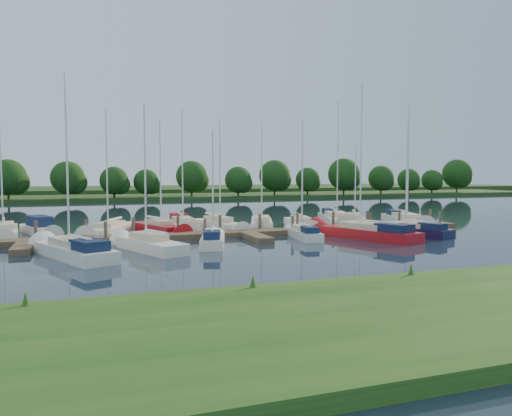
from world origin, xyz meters
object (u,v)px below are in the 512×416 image
object	(u,v)px
motorboat	(40,230)
sailboat_n_5	(219,226)
sailboat_s_2	(213,241)
dock	(248,234)
sailboat_n_0	(3,234)

from	to	relation	value
motorboat	sailboat_n_5	xyz separation A→B (m)	(14.70, -1.71, -0.09)
motorboat	sailboat_n_5	size ratio (longest dim) A/B	0.61
sailboat_s_2	dock	bearing A→B (deg)	61.45
sailboat_n_0	motorboat	xyz separation A→B (m)	(2.52, 1.60, 0.09)
dock	sailboat_n_5	size ratio (longest dim) A/B	3.96
sailboat_n_0	sailboat_n_5	xyz separation A→B (m)	(17.22, -0.10, 0.00)
sailboat_s_2	motorboat	bearing A→B (deg)	153.90
sailboat_n_5	motorboat	bearing A→B (deg)	-20.46
motorboat	sailboat_s_2	distance (m)	16.09
dock	sailboat_n_0	xyz separation A→B (m)	(-18.14, 5.53, 0.08)
sailboat_n_0	sailboat_s_2	distance (m)	17.10
sailboat_n_0	sailboat_s_2	bearing A→B (deg)	140.22
dock	motorboat	bearing A→B (deg)	155.46
dock	sailboat_n_0	world-z (taller)	sailboat_n_0
dock	motorboat	world-z (taller)	motorboat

